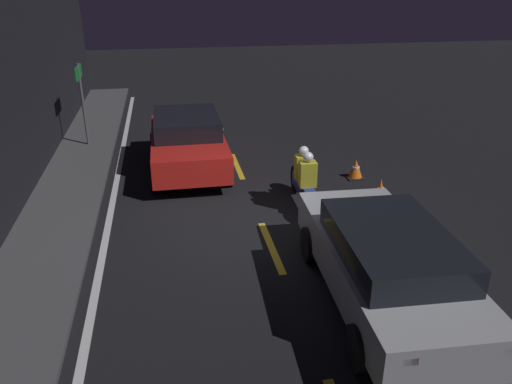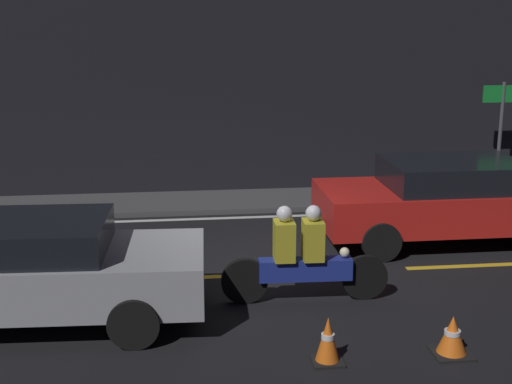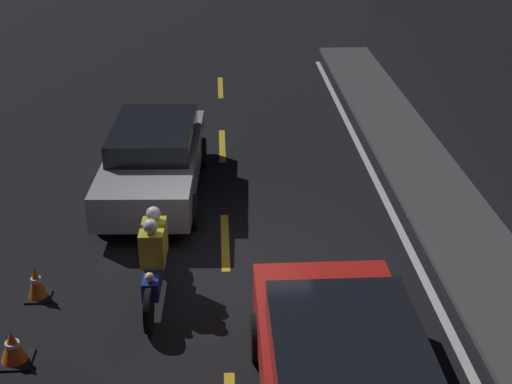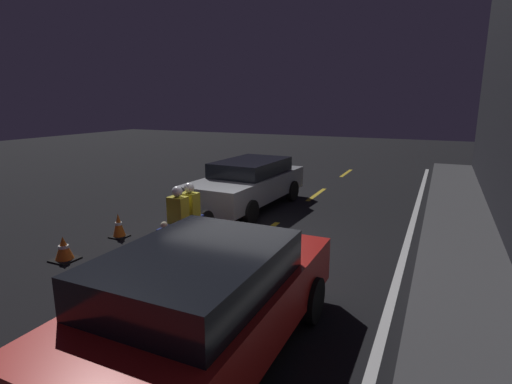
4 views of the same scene
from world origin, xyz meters
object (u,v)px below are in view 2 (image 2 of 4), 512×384
taxi_red (443,198)px  hatchback_silver (26,268)px  motorcycle (301,257)px  traffic_cone_near (328,340)px  shop_sign (502,115)px  traffic_cone_mid (452,336)px

taxi_red → hatchback_silver: bearing=21.9°
motorcycle → traffic_cone_near: (-0.01, -1.81, -0.38)m
shop_sign → taxi_red: bearing=-129.2°
traffic_cone_near → traffic_cone_mid: 1.51m
hatchback_silver → traffic_cone_near: 3.98m
traffic_cone_mid → hatchback_silver: bearing=163.6°
motorcycle → traffic_cone_near: bearing=-88.3°
traffic_cone_mid → shop_sign: 8.17m
taxi_red → motorcycle: (-2.95, -2.39, -0.13)m
hatchback_silver → taxi_red: (6.60, 2.66, 0.03)m
hatchback_silver → shop_sign: (8.96, 5.54, 1.04)m
shop_sign → traffic_cone_mid: bearing=-118.3°
motorcycle → hatchback_silver: bearing=-173.8°
hatchback_silver → traffic_cone_mid: hatchback_silver is taller
traffic_cone_mid → shop_sign: size_ratio=0.20×
traffic_cone_near → shop_sign: bearing=53.1°
motorcycle → traffic_cone_mid: size_ratio=4.83×
motorcycle → traffic_cone_mid: (1.50, -1.79, -0.42)m
traffic_cone_mid → motorcycle: bearing=129.9°
traffic_cone_near → traffic_cone_mid: bearing=0.6°
traffic_cone_mid → shop_sign: (3.80, 7.06, 1.56)m
hatchback_silver → traffic_cone_mid: bearing=-13.9°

